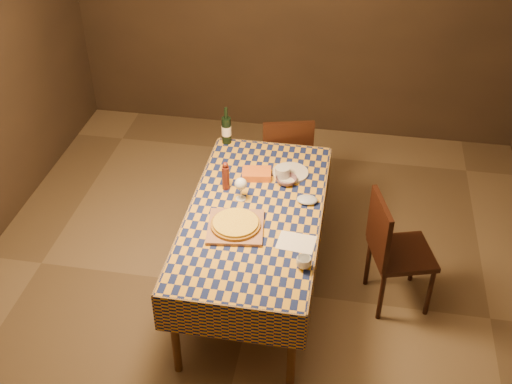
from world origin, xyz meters
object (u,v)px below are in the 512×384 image
cutting_board (236,227)px  white_plate (290,173)px  chair_right (392,247)px  bowl (286,180)px  chair_far (286,157)px  wine_bottle (226,130)px  dining_table (255,220)px  pizza (236,224)px

cutting_board → white_plate: bearing=68.3°
white_plate → chair_right: (0.79, -0.43, -0.26)m
bowl → chair_far: bearing=97.2°
bowl → wine_bottle: (-0.55, 0.49, 0.09)m
bowl → cutting_board: bearing=-114.7°
dining_table → chair_far: chair_far is taller
bowl → chair_right: size_ratio=0.17×
cutting_board → pizza: bearing=180.0°
wine_bottle → chair_far: 0.64m
white_plate → chair_far: (-0.11, 0.60, -0.26)m
white_plate → dining_table: bearing=-110.4°
cutting_board → bowl: size_ratio=2.37×
dining_table → white_plate: white_plate is taller
chair_far → bowl: bearing=-82.8°
pizza → cutting_board: bearing=0.0°
pizza → bowl: 0.64m
wine_bottle → chair_right: wine_bottle is taller
dining_table → cutting_board: size_ratio=4.94×
dining_table → bowl: size_ratio=11.68×
chair_far → chair_right: (0.90, -1.03, 0.00)m
wine_bottle → chair_far: bearing=27.5°
cutting_board → dining_table: bearing=65.4°
bowl → white_plate: bowl is taller
white_plate → bowl: bearing=-96.5°
wine_bottle → chair_far: (0.46, 0.24, -0.37)m
bowl → chair_far: chair_far is taller
cutting_board → chair_far: (0.18, 1.31, -0.26)m
bowl → chair_right: chair_right is taller
chair_far → white_plate: bearing=-79.9°
cutting_board → chair_right: size_ratio=0.40×
dining_table → wine_bottle: wine_bottle is taller
dining_table → white_plate: bearing=69.6°
bowl → wine_bottle: size_ratio=0.50×
cutting_board → wine_bottle: (-0.29, 1.07, 0.11)m
wine_bottle → chair_right: bearing=-30.1°
dining_table → pizza: size_ratio=5.32×
cutting_board → bowl: bearing=65.3°
white_plate → wine_bottle: bearing=147.8°
chair_far → wine_bottle: bearing=-152.5°
chair_right → pizza: bearing=-165.5°
dining_table → chair_right: bearing=4.1°
bowl → white_plate: bearing=83.5°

